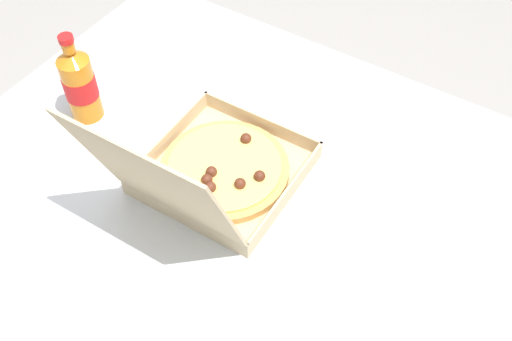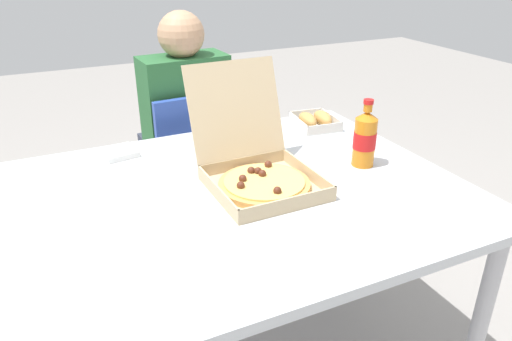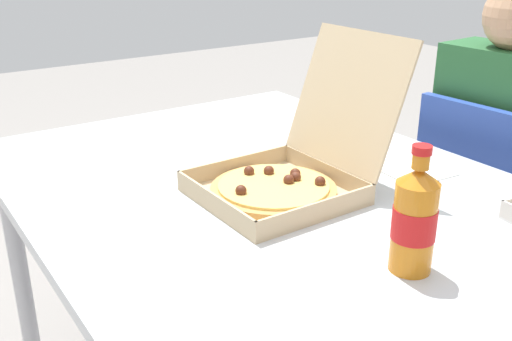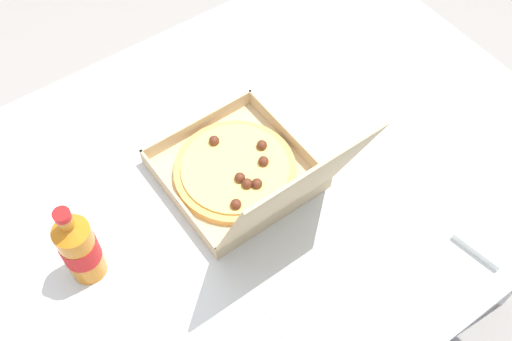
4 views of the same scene
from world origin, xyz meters
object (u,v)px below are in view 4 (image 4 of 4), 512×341
at_px(pizza_box_open, 244,174).
at_px(cola_bottle, 79,248).
at_px(paper_menu, 328,312).
at_px(napkin_pile, 490,236).

relative_size(pizza_box_open, cola_bottle, 1.85).
relative_size(paper_menu, napkin_pile, 1.91).
bearing_deg(paper_menu, cola_bottle, -41.63).
xyz_separation_m(cola_bottle, paper_menu, (-0.34, 0.35, -0.09)).
distance_m(cola_bottle, paper_menu, 0.50).
distance_m(cola_bottle, napkin_pile, 0.83).
distance_m(pizza_box_open, cola_bottle, 0.38).
bearing_deg(pizza_box_open, cola_bottle, -2.41).
xyz_separation_m(pizza_box_open, napkin_pile, (-0.34, 0.41, -0.04)).
height_order(cola_bottle, napkin_pile, cola_bottle).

